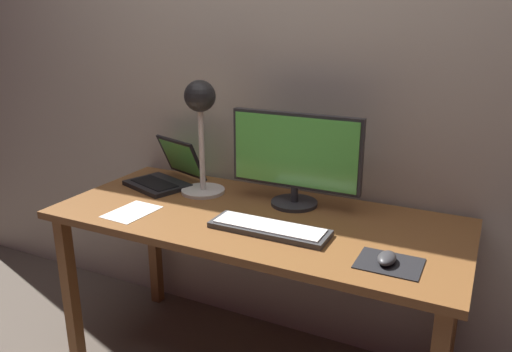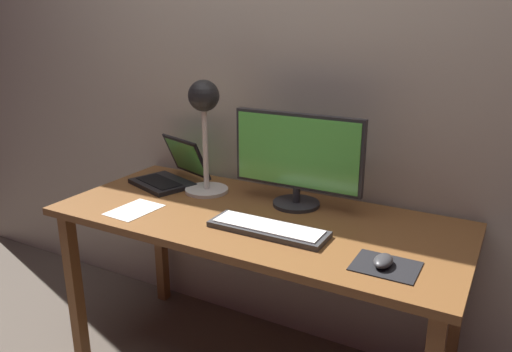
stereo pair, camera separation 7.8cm
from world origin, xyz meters
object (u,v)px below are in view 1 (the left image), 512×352
(monitor, at_px, (295,156))
(keyboard_main, at_px, (269,228))
(desk_lamp, at_px, (201,117))
(mouse, at_px, (387,258))
(laptop, at_px, (168,172))

(monitor, relative_size, keyboard_main, 1.24)
(desk_lamp, bearing_deg, monitor, 4.98)
(monitor, height_order, mouse, monitor)
(keyboard_main, height_order, desk_lamp, desk_lamp)
(monitor, relative_size, mouse, 5.68)
(keyboard_main, distance_m, mouse, 0.44)
(keyboard_main, distance_m, laptop, 0.71)
(monitor, relative_size, laptop, 1.52)
(laptop, relative_size, desk_lamp, 0.73)
(laptop, relative_size, mouse, 3.73)
(monitor, distance_m, desk_lamp, 0.44)
(monitor, distance_m, keyboard_main, 0.35)
(laptop, bearing_deg, monitor, 0.07)
(laptop, bearing_deg, mouse, -17.97)
(laptop, height_order, mouse, laptop)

